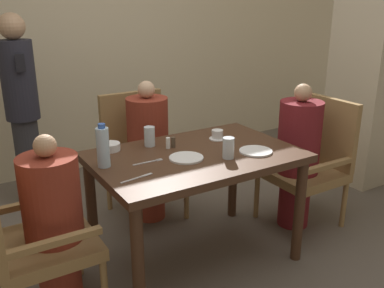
{
  "coord_description": "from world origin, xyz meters",
  "views": [
    {
      "loc": [
        -1.36,
        -2.18,
        1.72
      ],
      "look_at": [
        0.0,
        0.04,
        0.83
      ],
      "focal_mm": 40.0,
      "sensor_mm": 36.0,
      "label": 1
    }
  ],
  "objects_px": {
    "plate_main_left": "(256,151)",
    "teacup_with_saucer": "(217,135)",
    "diner_in_left_chair": "(54,223)",
    "glass_tall_near": "(150,136)",
    "bowl_small": "(110,147)",
    "water_bottle": "(103,147)",
    "diner_in_right_chair": "(298,155)",
    "plate_main_right": "(186,158)",
    "chair_right_side": "(311,159)",
    "diner_in_far_chair": "(148,150)",
    "standing_host": "(22,106)",
    "glass_tall_mid": "(228,148)",
    "chair_far_side": "(140,152)",
    "chair_left_side": "(25,234)"
  },
  "relations": [
    {
      "from": "diner_in_right_chair",
      "to": "plate_main_right",
      "type": "xyz_separation_m",
      "value": [
        -1.02,
        -0.05,
        0.2
      ]
    },
    {
      "from": "diner_in_far_chair",
      "to": "bowl_small",
      "type": "bearing_deg",
      "value": -140.94
    },
    {
      "from": "diner_in_far_chair",
      "to": "teacup_with_saucer",
      "type": "height_order",
      "value": "diner_in_far_chair"
    },
    {
      "from": "chair_left_side",
      "to": "glass_tall_near",
      "type": "bearing_deg",
      "value": 17.84
    },
    {
      "from": "diner_in_right_chair",
      "to": "water_bottle",
      "type": "relative_size",
      "value": 4.32
    },
    {
      "from": "plate_main_right",
      "to": "teacup_with_saucer",
      "type": "distance_m",
      "value": 0.44
    },
    {
      "from": "diner_in_right_chair",
      "to": "chair_right_side",
      "type": "bearing_deg",
      "value": 0.0
    },
    {
      "from": "chair_left_side",
      "to": "teacup_with_saucer",
      "type": "height_order",
      "value": "chair_left_side"
    },
    {
      "from": "standing_host",
      "to": "glass_tall_near",
      "type": "distance_m",
      "value": 1.35
    },
    {
      "from": "diner_in_far_chair",
      "to": "diner_in_right_chair",
      "type": "relative_size",
      "value": 1.0
    },
    {
      "from": "plate_main_left",
      "to": "teacup_with_saucer",
      "type": "relative_size",
      "value": 1.87
    },
    {
      "from": "diner_in_right_chair",
      "to": "glass_tall_near",
      "type": "relative_size",
      "value": 8.58
    },
    {
      "from": "chair_right_side",
      "to": "standing_host",
      "type": "xyz_separation_m",
      "value": [
        -1.83,
        1.51,
        0.35
      ]
    },
    {
      "from": "standing_host",
      "to": "bowl_small",
      "type": "xyz_separation_m",
      "value": [
        0.31,
        -1.17,
        -0.07
      ]
    },
    {
      "from": "diner_in_right_chair",
      "to": "plate_main_right",
      "type": "distance_m",
      "value": 1.04
    },
    {
      "from": "diner_in_left_chair",
      "to": "diner_in_right_chair",
      "type": "relative_size",
      "value": 0.93
    },
    {
      "from": "glass_tall_mid",
      "to": "chair_right_side",
      "type": "bearing_deg",
      "value": 10.69
    },
    {
      "from": "bowl_small",
      "to": "glass_tall_near",
      "type": "relative_size",
      "value": 0.99
    },
    {
      "from": "chair_left_side",
      "to": "teacup_with_saucer",
      "type": "distance_m",
      "value": 1.4
    },
    {
      "from": "bowl_small",
      "to": "water_bottle",
      "type": "relative_size",
      "value": 0.5
    },
    {
      "from": "diner_in_far_chair",
      "to": "glass_tall_near",
      "type": "bearing_deg",
      "value": -114.02
    },
    {
      "from": "water_bottle",
      "to": "glass_tall_near",
      "type": "bearing_deg",
      "value": 26.44
    },
    {
      "from": "chair_left_side",
      "to": "bowl_small",
      "type": "relative_size",
      "value": 7.56
    },
    {
      "from": "diner_in_right_chair",
      "to": "water_bottle",
      "type": "distance_m",
      "value": 1.53
    },
    {
      "from": "plate_main_left",
      "to": "plate_main_right",
      "type": "relative_size",
      "value": 1.0
    },
    {
      "from": "chair_right_side",
      "to": "teacup_with_saucer",
      "type": "height_order",
      "value": "chair_right_side"
    },
    {
      "from": "teacup_with_saucer",
      "to": "water_bottle",
      "type": "height_order",
      "value": "water_bottle"
    },
    {
      "from": "standing_host",
      "to": "plate_main_right",
      "type": "xyz_separation_m",
      "value": [
        0.66,
        -1.56,
        -0.09
      ]
    },
    {
      "from": "diner_in_left_chair",
      "to": "glass_tall_mid",
      "type": "height_order",
      "value": "diner_in_left_chair"
    },
    {
      "from": "plate_main_left",
      "to": "glass_tall_mid",
      "type": "xyz_separation_m",
      "value": [
        -0.22,
        0.01,
        0.06
      ]
    },
    {
      "from": "diner_in_left_chair",
      "to": "diner_in_far_chair",
      "type": "xyz_separation_m",
      "value": [
        0.92,
        0.7,
        0.04
      ]
    },
    {
      "from": "diner_in_far_chair",
      "to": "diner_in_right_chair",
      "type": "bearing_deg",
      "value": -37.23
    },
    {
      "from": "chair_left_side",
      "to": "water_bottle",
      "type": "distance_m",
      "value": 0.63
    },
    {
      "from": "chair_right_side",
      "to": "glass_tall_mid",
      "type": "distance_m",
      "value": 1.01
    },
    {
      "from": "chair_left_side",
      "to": "chair_far_side",
      "type": "xyz_separation_m",
      "value": [
        1.07,
        0.85,
        0.0
      ]
    },
    {
      "from": "standing_host",
      "to": "diner_in_right_chair",
      "type": "bearing_deg",
      "value": -42.01
    },
    {
      "from": "diner_in_right_chair",
      "to": "plate_main_left",
      "type": "bearing_deg",
      "value": -162.28
    },
    {
      "from": "diner_in_right_chair",
      "to": "plate_main_left",
      "type": "distance_m",
      "value": 0.64
    },
    {
      "from": "plate_main_right",
      "to": "chair_right_side",
      "type": "bearing_deg",
      "value": 2.64
    },
    {
      "from": "diner_in_right_chair",
      "to": "bowl_small",
      "type": "height_order",
      "value": "diner_in_right_chair"
    },
    {
      "from": "chair_left_side",
      "to": "glass_tall_near",
      "type": "height_order",
      "value": "chair_left_side"
    },
    {
      "from": "chair_right_side",
      "to": "chair_left_side",
      "type": "bearing_deg",
      "value": 180.0
    },
    {
      "from": "water_bottle",
      "to": "glass_tall_mid",
      "type": "bearing_deg",
      "value": -20.82
    },
    {
      "from": "diner_in_left_chair",
      "to": "chair_far_side",
      "type": "relative_size",
      "value": 1.06
    },
    {
      "from": "glass_tall_near",
      "to": "glass_tall_mid",
      "type": "height_order",
      "value": "same"
    },
    {
      "from": "water_bottle",
      "to": "glass_tall_mid",
      "type": "height_order",
      "value": "water_bottle"
    },
    {
      "from": "chair_right_side",
      "to": "glass_tall_near",
      "type": "height_order",
      "value": "chair_right_side"
    },
    {
      "from": "diner_in_right_chair",
      "to": "glass_tall_near",
      "type": "xyz_separation_m",
      "value": [
        -1.1,
        0.29,
        0.26
      ]
    },
    {
      "from": "bowl_small",
      "to": "glass_tall_mid",
      "type": "distance_m",
      "value": 0.77
    },
    {
      "from": "diner_in_left_chair",
      "to": "glass_tall_near",
      "type": "height_order",
      "value": "diner_in_left_chair"
    }
  ]
}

